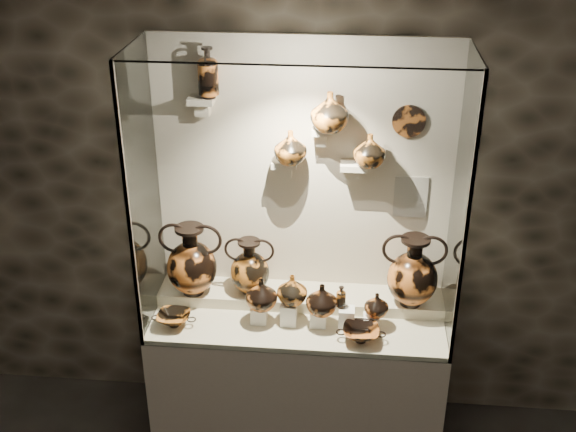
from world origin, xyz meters
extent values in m
cube|color=black|center=(0.00, 2.50, 1.60)|extent=(5.00, 0.02, 3.20)
cube|color=beige|center=(0.00, 2.18, 0.40)|extent=(1.70, 0.60, 0.80)
cube|color=beige|center=(0.00, 2.18, 0.82)|extent=(1.68, 0.58, 0.03)
cube|color=beige|center=(0.00, 2.35, 0.85)|extent=(1.70, 0.25, 0.10)
cube|color=beige|center=(0.00, 2.50, 1.60)|extent=(1.70, 0.03, 1.60)
cube|color=white|center=(0.00, 1.88, 1.60)|extent=(1.70, 0.01, 1.60)
cube|color=white|center=(-0.85, 2.18, 1.60)|extent=(0.01, 0.60, 1.60)
cube|color=white|center=(0.85, 2.18, 1.60)|extent=(0.01, 0.60, 1.60)
cube|color=white|center=(0.00, 2.18, 2.40)|extent=(1.70, 0.60, 0.01)
cube|color=gray|center=(-0.84, 1.89, 1.60)|extent=(0.02, 0.02, 1.60)
cube|color=gray|center=(0.84, 1.89, 1.60)|extent=(0.02, 0.02, 1.60)
cube|color=white|center=(-0.22, 2.13, 0.88)|extent=(0.09, 0.09, 0.10)
cube|color=white|center=(-0.05, 2.13, 0.90)|extent=(0.09, 0.09, 0.13)
cube|color=white|center=(0.12, 2.13, 0.88)|extent=(0.09, 0.09, 0.09)
cube|color=white|center=(0.28, 2.13, 0.89)|extent=(0.09, 0.09, 0.12)
cube|color=white|center=(0.42, 2.13, 0.87)|extent=(0.09, 0.09, 0.08)
cube|color=beige|center=(-0.55, 2.42, 2.05)|extent=(0.14, 0.12, 0.04)
cube|color=beige|center=(-0.10, 2.42, 1.70)|extent=(0.14, 0.12, 0.04)
cube|color=beige|center=(0.10, 2.42, 1.90)|extent=(0.10, 0.12, 0.04)
cube|color=beige|center=(0.28, 2.42, 1.70)|extent=(0.14, 0.12, 0.04)
imported|color=#BE6224|center=(-0.20, 2.12, 1.02)|extent=(0.20, 0.20, 0.19)
imported|color=#BC6821|center=(-0.03, 2.15, 1.05)|extent=(0.22, 0.22, 0.18)
imported|color=#BE6224|center=(0.14, 2.11, 1.01)|extent=(0.23, 0.23, 0.19)
imported|color=#BE6224|center=(0.44, 2.14, 0.98)|extent=(0.16, 0.16, 0.14)
imported|color=#BC6821|center=(-0.06, 2.38, 1.81)|extent=(0.24, 0.24, 0.19)
imported|color=#BC6821|center=(0.14, 2.37, 2.02)|extent=(0.25, 0.25, 0.21)
imported|color=#BC6821|center=(0.37, 2.38, 1.81)|extent=(0.18, 0.18, 0.18)
cylinder|color=brown|center=(0.57, 2.47, 1.95)|extent=(0.18, 0.02, 0.18)
cube|color=beige|center=(0.61, 2.47, 1.50)|extent=(0.19, 0.01, 0.25)
camera|label=1|loc=(0.27, -1.27, 3.25)|focal=45.00mm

